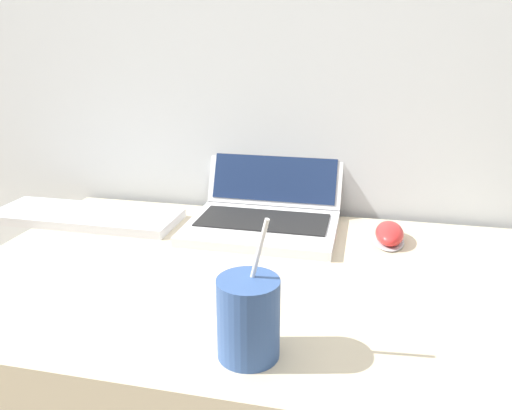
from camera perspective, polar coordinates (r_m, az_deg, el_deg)
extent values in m
cube|color=silver|center=(1.06, 0.62, -2.63)|extent=(0.32, 0.24, 0.02)
cube|color=black|center=(1.08, 0.82, -1.72)|extent=(0.28, 0.13, 0.00)
cube|color=silver|center=(1.18, 2.30, 5.02)|extent=(0.32, 0.09, 0.20)
cube|color=#19284C|center=(1.18, 2.25, 5.08)|extent=(0.29, 0.08, 0.18)
cylinder|color=#33518C|center=(0.65, -0.88, -12.81)|extent=(0.08, 0.08, 0.11)
cylinder|color=black|center=(0.63, -0.90, -8.88)|extent=(0.07, 0.07, 0.01)
cylinder|color=white|center=(0.63, -0.29, -7.74)|extent=(0.04, 0.03, 0.16)
ellipsoid|color=#B2B2B7|center=(1.05, 14.93, -3.94)|extent=(0.06, 0.11, 0.01)
ellipsoid|color=red|center=(1.05, 15.00, -3.14)|extent=(0.06, 0.11, 0.04)
cube|color=silver|center=(1.20, -18.82, -1.22)|extent=(0.42, 0.15, 0.02)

